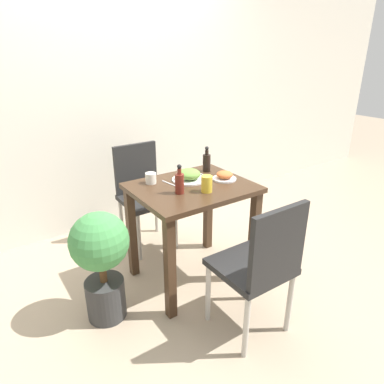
{
  "coord_description": "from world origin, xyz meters",
  "views": [
    {
      "loc": [
        -1.27,
        -1.88,
        1.66
      ],
      "look_at": [
        0.0,
        0.0,
        0.72
      ],
      "focal_mm": 32.0,
      "sensor_mm": 36.0,
      "label": 1
    }
  ],
  "objects_px": {
    "side_plate": "(225,176)",
    "condiment_bottle": "(180,182)",
    "chair_near": "(261,263)",
    "sauce_bottle": "(207,162)",
    "potted_plant_left": "(101,257)",
    "food_plate": "(189,175)",
    "drink_cup": "(151,178)",
    "chair_far": "(142,190)",
    "juice_glass": "(207,184)"
  },
  "relations": [
    {
      "from": "chair_far",
      "to": "food_plate",
      "type": "relative_size",
      "value": 3.67
    },
    {
      "from": "sauce_bottle",
      "to": "condiment_bottle",
      "type": "distance_m",
      "value": 0.5
    },
    {
      "from": "chair_far",
      "to": "side_plate",
      "type": "height_order",
      "value": "chair_far"
    },
    {
      "from": "drink_cup",
      "to": "food_plate",
      "type": "bearing_deg",
      "value": -21.53
    },
    {
      "from": "condiment_bottle",
      "to": "sauce_bottle",
      "type": "bearing_deg",
      "value": 32.24
    },
    {
      "from": "side_plate",
      "to": "drink_cup",
      "type": "bearing_deg",
      "value": 154.18
    },
    {
      "from": "condiment_bottle",
      "to": "potted_plant_left",
      "type": "height_order",
      "value": "condiment_bottle"
    },
    {
      "from": "chair_near",
      "to": "drink_cup",
      "type": "bearing_deg",
      "value": -76.56
    },
    {
      "from": "chair_near",
      "to": "side_plate",
      "type": "bearing_deg",
      "value": -111.76
    },
    {
      "from": "side_plate",
      "to": "condiment_bottle",
      "type": "height_order",
      "value": "condiment_bottle"
    },
    {
      "from": "chair_far",
      "to": "condiment_bottle",
      "type": "relative_size",
      "value": 4.47
    },
    {
      "from": "juice_glass",
      "to": "potted_plant_left",
      "type": "bearing_deg",
      "value": 171.69
    },
    {
      "from": "food_plate",
      "to": "condiment_bottle",
      "type": "bearing_deg",
      "value": -137.67
    },
    {
      "from": "chair_near",
      "to": "chair_far",
      "type": "height_order",
      "value": "same"
    },
    {
      "from": "chair_near",
      "to": "side_plate",
      "type": "xyz_separation_m",
      "value": [
        0.27,
        0.68,
        0.28
      ]
    },
    {
      "from": "drink_cup",
      "to": "juice_glass",
      "type": "xyz_separation_m",
      "value": [
        0.24,
        -0.35,
        0.02
      ]
    },
    {
      "from": "drink_cup",
      "to": "potted_plant_left",
      "type": "bearing_deg",
      "value": -153.68
    },
    {
      "from": "food_plate",
      "to": "drink_cup",
      "type": "bearing_deg",
      "value": 158.47
    },
    {
      "from": "drink_cup",
      "to": "chair_near",
      "type": "bearing_deg",
      "value": -76.56
    },
    {
      "from": "side_plate",
      "to": "sauce_bottle",
      "type": "bearing_deg",
      "value": 89.59
    },
    {
      "from": "drink_cup",
      "to": "potted_plant_left",
      "type": "distance_m",
      "value": 0.66
    },
    {
      "from": "side_plate",
      "to": "condiment_bottle",
      "type": "relative_size",
      "value": 0.86
    },
    {
      "from": "food_plate",
      "to": "side_plate",
      "type": "bearing_deg",
      "value": -30.33
    },
    {
      "from": "sauce_bottle",
      "to": "condiment_bottle",
      "type": "relative_size",
      "value": 1.0
    },
    {
      "from": "juice_glass",
      "to": "chair_far",
      "type": "bearing_deg",
      "value": 95.12
    },
    {
      "from": "potted_plant_left",
      "to": "chair_near",
      "type": "bearing_deg",
      "value": -42.96
    },
    {
      "from": "food_plate",
      "to": "chair_far",
      "type": "bearing_deg",
      "value": 99.35
    },
    {
      "from": "potted_plant_left",
      "to": "sauce_bottle",
      "type": "bearing_deg",
      "value": 13.48
    },
    {
      "from": "potted_plant_left",
      "to": "food_plate",
      "type": "bearing_deg",
      "value": 10.76
    },
    {
      "from": "chair_near",
      "to": "side_plate",
      "type": "height_order",
      "value": "chair_near"
    },
    {
      "from": "food_plate",
      "to": "potted_plant_left",
      "type": "bearing_deg",
      "value": -169.24
    },
    {
      "from": "side_plate",
      "to": "drink_cup",
      "type": "relative_size",
      "value": 2.26
    },
    {
      "from": "side_plate",
      "to": "sauce_bottle",
      "type": "relative_size",
      "value": 0.86
    },
    {
      "from": "potted_plant_left",
      "to": "condiment_bottle",
      "type": "bearing_deg",
      "value": -2.71
    },
    {
      "from": "chair_far",
      "to": "drink_cup",
      "type": "height_order",
      "value": "chair_far"
    },
    {
      "from": "sauce_bottle",
      "to": "chair_near",
      "type": "bearing_deg",
      "value": -106.74
    },
    {
      "from": "chair_far",
      "to": "sauce_bottle",
      "type": "distance_m",
      "value": 0.69
    },
    {
      "from": "chair_near",
      "to": "potted_plant_left",
      "type": "bearing_deg",
      "value": -42.96
    },
    {
      "from": "chair_near",
      "to": "food_plate",
      "type": "relative_size",
      "value": 3.67
    },
    {
      "from": "condiment_bottle",
      "to": "chair_near",
      "type": "bearing_deg",
      "value": -77.11
    },
    {
      "from": "side_plate",
      "to": "condiment_bottle",
      "type": "bearing_deg",
      "value": -174.92
    },
    {
      "from": "sauce_bottle",
      "to": "condiment_bottle",
      "type": "bearing_deg",
      "value": -147.76
    },
    {
      "from": "chair_near",
      "to": "chair_far",
      "type": "bearing_deg",
      "value": -87.69
    },
    {
      "from": "food_plate",
      "to": "sauce_bottle",
      "type": "height_order",
      "value": "sauce_bottle"
    },
    {
      "from": "chair_near",
      "to": "sauce_bottle",
      "type": "relative_size",
      "value": 4.47
    },
    {
      "from": "chair_near",
      "to": "juice_glass",
      "type": "distance_m",
      "value": 0.64
    },
    {
      "from": "chair_far",
      "to": "juice_glass",
      "type": "distance_m",
      "value": 0.91
    },
    {
      "from": "chair_near",
      "to": "drink_cup",
      "type": "relative_size",
      "value": 11.66
    },
    {
      "from": "juice_glass",
      "to": "side_plate",
      "type": "bearing_deg",
      "value": 25.06
    },
    {
      "from": "chair_near",
      "to": "sauce_bottle",
      "type": "height_order",
      "value": "sauce_bottle"
    }
  ]
}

